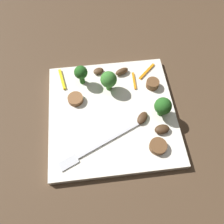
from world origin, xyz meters
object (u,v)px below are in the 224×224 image
at_px(pepper_strip_0, 134,81).
at_px(broccoli_floret_2, 163,106).
at_px(sausage_slice_1, 158,146).
at_px(pepper_strip_3, 62,79).
at_px(pepper_strip_1, 147,71).
at_px(mushroom_3, 142,118).
at_px(sausage_slice_2, 76,99).
at_px(mushroom_2, 99,71).
at_px(mushroom_1, 162,129).
at_px(fork, 97,147).
at_px(plate, 112,114).
at_px(broccoli_floret_0, 109,80).
at_px(broccoli_floret_1, 81,73).
at_px(mushroom_0, 122,71).
at_px(sausage_slice_0, 153,84).

bearing_deg(pepper_strip_0, broccoli_floret_2, 114.70).
bearing_deg(sausage_slice_1, pepper_strip_3, -45.43).
xyz_separation_m(broccoli_floret_2, pepper_strip_1, (0.01, -0.11, -0.03)).
bearing_deg(pepper_strip_3, mushroom_3, 143.62).
height_order(sausage_slice_2, pepper_strip_1, sausage_slice_2).
height_order(broccoli_floret_2, mushroom_3, broccoli_floret_2).
bearing_deg(mushroom_2, pepper_strip_3, 7.87).
relative_size(mushroom_1, pepper_strip_3, 0.54).
relative_size(fork, pepper_strip_3, 3.12).
distance_m(plate, sausage_slice_2, 0.08).
bearing_deg(broccoli_floret_0, plate, 88.43).
bearing_deg(broccoli_floret_0, broccoli_floret_2, 142.09).
relative_size(sausage_slice_2, mushroom_3, 1.05).
xyz_separation_m(broccoli_floret_1, pepper_strip_0, (-0.11, 0.01, -0.03)).
distance_m(broccoli_floret_0, sausage_slice_2, 0.08).
bearing_deg(pepper_strip_3, fork, 110.70).
height_order(fork, broccoli_floret_2, broccoli_floret_2).
height_order(mushroom_0, pepper_strip_3, mushroom_0).
distance_m(broccoli_floret_0, pepper_strip_1, 0.10).
xyz_separation_m(broccoli_floret_1, pepper_strip_1, (-0.15, -0.01, -0.03)).
bearing_deg(mushroom_1, broccoli_floret_0, -51.24).
height_order(broccoli_floret_0, pepper_strip_3, broccoli_floret_0).
xyz_separation_m(sausage_slice_0, mushroom_2, (0.11, -0.05, -0.00)).
xyz_separation_m(pepper_strip_0, pepper_strip_1, (-0.03, -0.02, -0.00)).
bearing_deg(sausage_slice_1, sausage_slice_0, -97.32).
height_order(sausage_slice_2, mushroom_2, same).
distance_m(mushroom_2, pepper_strip_1, 0.11).
relative_size(broccoli_floret_1, mushroom_2, 2.07).
distance_m(plate, mushroom_1, 0.11).
xyz_separation_m(mushroom_1, mushroom_3, (0.03, -0.03, -0.00)).
height_order(sausage_slice_1, mushroom_0, mushroom_0).
bearing_deg(broccoli_floret_2, pepper_strip_1, -86.43).
xyz_separation_m(broccoli_floret_0, mushroom_0, (-0.03, -0.04, -0.02)).
bearing_deg(plate, sausage_slice_2, -26.98).
relative_size(sausage_slice_0, pepper_strip_0, 0.63).
height_order(broccoli_floret_1, pepper_strip_0, broccoli_floret_1).
xyz_separation_m(sausage_slice_0, pepper_strip_1, (0.00, -0.04, -0.01)).
xyz_separation_m(broccoli_floret_2, sausage_slice_0, (0.00, -0.07, -0.02)).
relative_size(mushroom_3, pepper_strip_3, 0.56).
bearing_deg(pepper_strip_3, broccoli_floret_0, 161.37).
relative_size(broccoli_floret_2, mushroom_3, 1.56).
bearing_deg(mushroom_1, pepper_strip_3, -37.34).
relative_size(broccoli_floret_0, mushroom_3, 1.61).
bearing_deg(pepper_strip_3, mushroom_1, 142.66).
bearing_deg(broccoli_floret_1, mushroom_3, 137.10).
xyz_separation_m(fork, sausage_slice_0, (-0.13, -0.13, 0.01)).
bearing_deg(fork, plate, -141.80).
xyz_separation_m(plate, broccoli_floret_2, (-0.10, 0.02, 0.04)).
bearing_deg(mushroom_0, sausage_slice_0, 145.22).
distance_m(broccoli_floret_0, broccoli_floret_1, 0.06).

